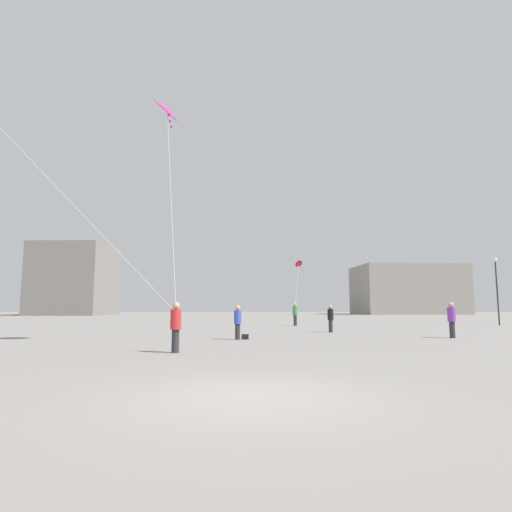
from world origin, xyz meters
TOP-DOWN VIEW (x-y plane):
  - ground_plane at (0.00, 0.00)m, footprint 300.00×300.00m
  - person_in_blue at (-0.78, 12.80)m, footprint 0.34×0.34m
  - person_in_purple at (9.66, 13.79)m, footprint 0.38×0.38m
  - person_in_green at (3.30, 28.15)m, footprint 0.41×0.41m
  - person_in_black at (4.57, 18.62)m, footprint 0.36×0.36m
  - person_in_red at (-2.58, 6.94)m, footprint 0.36×0.36m
  - kite_magenta_diamond at (-3.82, 10.47)m, footprint 1.96×4.35m
  - kite_crimson_diamond at (4.24, 34.14)m, footprint 1.41×6.51m
  - building_left_hall at (-37.00, 80.02)m, footprint 14.00×15.14m
  - building_centre_hall at (35.00, 91.24)m, footprint 23.97×16.62m
  - lamppost_east at (20.44, 28.75)m, footprint 0.36×0.36m
  - handbag_beside_flyer at (-0.43, 12.90)m, footprint 0.33×0.17m

SIDE VIEW (x-z plane):
  - ground_plane at x=0.00m, z-range 0.00..0.00m
  - handbag_beside_flyer at x=-0.43m, z-range 0.00..0.24m
  - person_in_blue at x=-0.78m, z-range 0.08..1.65m
  - person_in_black at x=4.57m, z-range 0.08..1.71m
  - person_in_red at x=-2.58m, z-range 0.08..1.73m
  - person_in_purple at x=9.66m, z-range 0.08..1.82m
  - person_in_green at x=3.30m, z-range 0.09..1.95m
  - lamppost_east at x=20.44m, z-range 0.90..6.59m
  - building_centre_hall at x=35.00m, z-range 0.00..11.06m
  - kite_crimson_diamond at x=4.24m, z-range 3.29..8.11m
  - building_left_hall at x=-37.00m, z-range 0.00..14.21m
  - kite_magenta_diamond at x=-3.82m, z-range 5.40..14.76m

